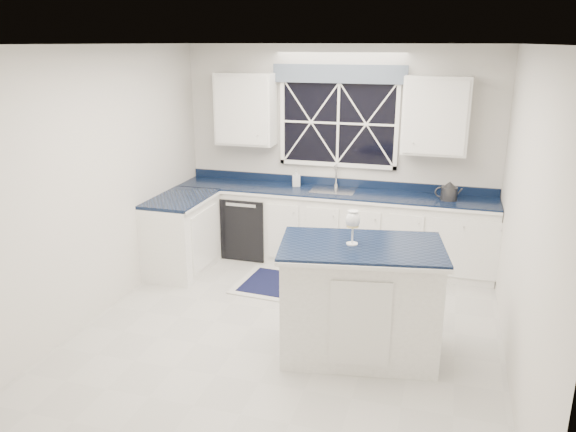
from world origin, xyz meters
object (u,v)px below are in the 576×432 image
(dishwasher, at_px, (250,224))
(soap_bottle, at_px, (296,178))
(faucet, at_px, (336,175))
(island, at_px, (360,300))
(wine_glass, at_px, (353,221))
(kettle, at_px, (449,191))

(dishwasher, relative_size, soap_bottle, 3.81)
(faucet, relative_size, island, 0.20)
(island, bearing_deg, soap_bottle, 108.65)
(island, bearing_deg, wine_glass, 175.34)
(dishwasher, height_order, kettle, kettle)
(kettle, height_order, soap_bottle, kettle)
(dishwasher, bearing_deg, island, -49.53)
(faucet, relative_size, wine_glass, 1.00)
(island, bearing_deg, faucet, 97.28)
(faucet, bearing_deg, wine_glass, -74.96)
(faucet, height_order, soap_bottle, faucet)
(soap_bottle, bearing_deg, dishwasher, -168.66)
(dishwasher, xyz_separation_m, soap_bottle, (0.60, 0.12, 0.64))
(dishwasher, bearing_deg, kettle, -0.39)
(island, bearing_deg, kettle, 62.21)
(faucet, height_order, wine_glass, wine_glass)
(island, distance_m, kettle, 2.27)
(kettle, xyz_separation_m, soap_bottle, (-1.90, 0.14, 0.01))
(dishwasher, distance_m, kettle, 2.57)
(dishwasher, bearing_deg, soap_bottle, 11.34)
(soap_bottle, bearing_deg, wine_glass, -63.39)
(island, bearing_deg, dishwasher, 120.71)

